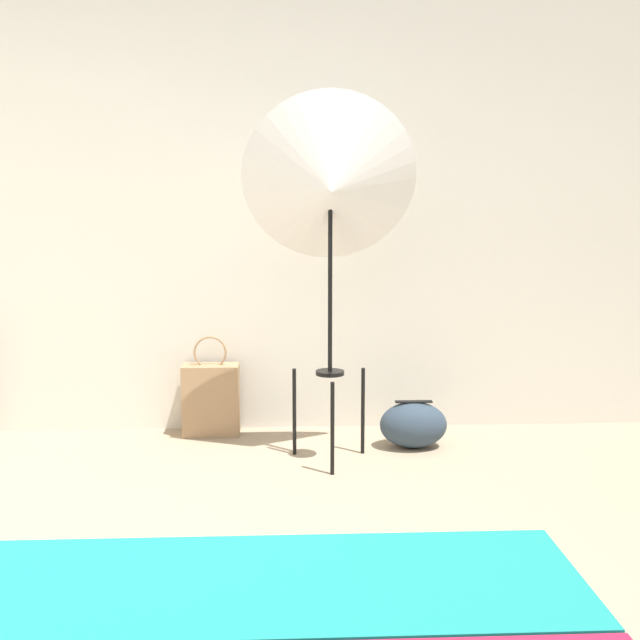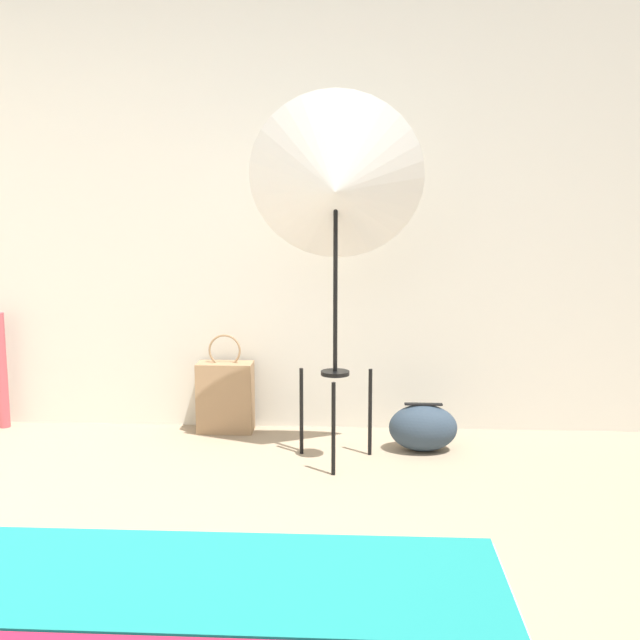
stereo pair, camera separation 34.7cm
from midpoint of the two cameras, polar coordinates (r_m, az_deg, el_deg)
wall_back at (r=4.34m, az=-8.71°, el=8.63°), size 8.00×0.05×2.60m
photo_umbrella at (r=3.69m, az=-1.94°, el=10.15°), size 0.88×0.52×1.84m
tote_bag at (r=4.35m, az=-10.59°, el=-5.95°), size 0.32×0.16×0.57m
duffel_bag at (r=4.08m, az=4.70°, el=-8.00°), size 0.36×0.25×0.26m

